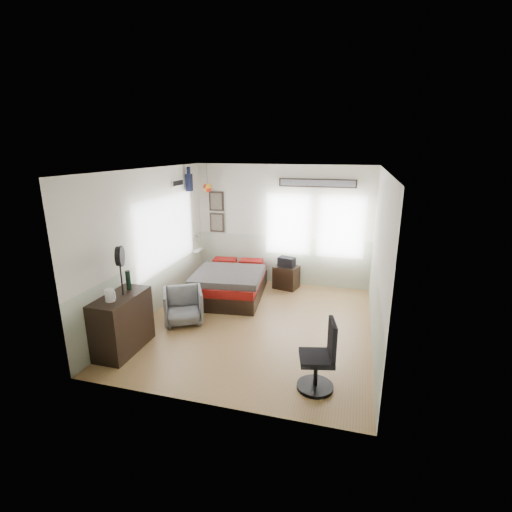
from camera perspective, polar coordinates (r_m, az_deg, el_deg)
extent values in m
cube|color=#9E7241|center=(6.76, -0.08, -10.44)|extent=(4.00, 4.50, 0.01)
cube|color=beige|center=(8.40, 4.02, 4.67)|extent=(4.00, 0.02, 2.70)
cube|color=beige|center=(4.26, -8.23, -7.15)|extent=(4.00, 0.02, 2.70)
cube|color=beige|center=(7.05, -15.97, 1.83)|extent=(0.02, 4.50, 2.70)
cube|color=beige|center=(6.07, 18.44, -0.67)|extent=(0.02, 4.50, 2.70)
cube|color=white|center=(6.05, -0.09, 13.12)|extent=(4.00, 4.50, 0.02)
cube|color=#B2BE9F|center=(8.59, 3.90, -0.58)|extent=(4.00, 0.01, 1.10)
cube|color=#B2BE9F|center=(7.28, -15.43, -4.29)|extent=(0.01, 4.50, 1.10)
cube|color=#B2BE9F|center=(6.34, 17.72, -7.61)|extent=(0.01, 4.50, 1.10)
cube|color=silver|center=(7.47, -13.61, 3.58)|extent=(0.03, 2.20, 1.35)
cube|color=silver|center=(8.32, 4.98, 4.89)|extent=(0.95, 0.03, 1.30)
cube|color=silver|center=(8.20, 12.93, 4.37)|extent=(0.95, 0.03, 1.30)
cube|color=#302319|center=(8.79, -6.01, 5.15)|extent=(0.35, 0.03, 0.45)
cube|color=#302319|center=(8.71, -6.11, 8.37)|extent=(0.35, 0.03, 0.45)
cube|color=#7F7259|center=(8.78, -6.05, 5.13)|extent=(0.27, 0.01, 0.37)
cube|color=#7F7259|center=(8.70, -6.15, 8.36)|extent=(0.27, 0.01, 0.37)
cube|color=#302319|center=(8.11, 9.40, 11.02)|extent=(1.65, 0.03, 0.18)
cube|color=gray|center=(8.10, 9.39, 11.01)|extent=(1.58, 0.01, 0.13)
cube|color=white|center=(7.86, -11.96, 10.94)|extent=(0.02, 0.48, 0.14)
sphere|color=red|center=(8.47, -7.48, 10.35)|extent=(0.20, 0.20, 0.20)
cube|color=black|center=(7.92, -3.88, -5.12)|extent=(1.50, 1.99, 0.30)
cube|color=#A02118|center=(7.84, -3.91, -3.53)|extent=(1.45, 1.95, 0.17)
cube|color=#4D4C4B|center=(7.61, -4.44, -2.98)|extent=(1.50, 1.45, 0.13)
cube|color=#A02118|center=(8.56, -4.24, -0.78)|extent=(0.54, 0.37, 0.13)
cube|color=#A02118|center=(8.38, -0.27, -1.11)|extent=(0.54, 0.37, 0.13)
cube|color=black|center=(6.13, -19.86, -9.68)|extent=(0.48, 1.00, 0.90)
imported|color=#5E5E60|center=(6.83, -11.13, -7.53)|extent=(0.91, 0.92, 0.62)
cube|color=black|center=(8.34, 4.68, -3.25)|extent=(0.59, 0.52, 0.51)
cylinder|color=black|center=(5.21, 9.06, -19.21)|extent=(0.48, 0.48, 0.05)
cylinder|color=black|center=(5.09, 9.17, -17.30)|extent=(0.06, 0.06, 0.37)
cube|color=black|center=(4.98, 9.28, -15.25)|extent=(0.51, 0.51, 0.07)
cube|color=black|center=(4.87, 11.64, -12.41)|extent=(0.14, 0.39, 0.48)
cylinder|color=silver|center=(5.77, -21.57, -5.63)|extent=(0.14, 0.14, 0.18)
cube|color=silver|center=(5.72, -20.92, -5.65)|extent=(0.02, 0.02, 0.11)
cylinder|color=black|center=(6.12, -19.06, -3.52)|extent=(0.08, 0.08, 0.30)
cylinder|color=black|center=(5.88, -20.03, -2.96)|extent=(0.02, 0.02, 0.59)
cylinder|color=black|center=(5.79, -20.33, -0.03)|extent=(0.16, 0.29, 0.29)
cylinder|color=black|center=(5.77, -20.01, -0.06)|extent=(0.14, 0.30, 0.31)
cube|color=black|center=(8.23, 4.74, -0.89)|extent=(0.40, 0.31, 0.21)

